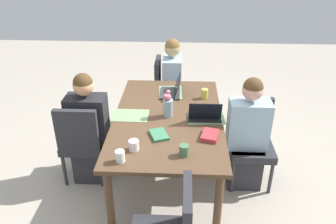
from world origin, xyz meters
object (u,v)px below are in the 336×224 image
person_near_left_far (246,139)px  coffee_mug_near_left (205,94)px  chair_far_left_near (82,140)px  coffee_mug_near_right (134,145)px  book_blue_cover (159,135)px  chair_near_left_far (251,137)px  dining_table (168,123)px  book_red_cover (210,135)px  chair_head_right_left_mid (167,88)px  coffee_mug_centre_left (184,150)px  person_far_left_near (89,134)px  flower_vase (168,105)px  laptop_head_right_left_mid (172,90)px  laptop_near_left_far (205,115)px  coffee_mug_centre_right (120,156)px  person_head_right_left_mid (172,88)px

person_near_left_far → coffee_mug_near_left: size_ratio=10.96×
chair_far_left_near → coffee_mug_near_right: (-0.52, -0.62, 0.30)m
book_blue_cover → coffee_mug_near_right: bearing=118.9°
chair_near_left_far → person_near_left_far: size_ratio=0.75×
dining_table → book_red_cover: bearing=-133.0°
chair_head_right_left_mid → coffee_mug_centre_left: chair_head_right_left_mid is taller
person_far_left_near → flower_vase: bearing=-89.4°
book_blue_cover → laptop_head_right_left_mid: bearing=-26.0°
laptop_near_left_far → book_blue_cover: bearing=128.1°
laptop_near_left_far → book_blue_cover: laptop_near_left_far is taller
person_near_left_far → flower_vase: (0.04, 0.80, 0.35)m
laptop_near_left_far → flower_vase: bearing=83.2°
chair_head_right_left_mid → person_near_left_far: 1.55m
dining_table → person_near_left_far: 0.81m
chair_near_left_far → coffee_mug_centre_right: bearing=123.9°
person_near_left_far → laptop_head_right_left_mid: bearing=54.4°
coffee_mug_near_right → book_red_cover: 0.69m
chair_far_left_near → flower_vase: size_ratio=3.24×
chair_far_left_near → person_near_left_far: 1.68m
coffee_mug_centre_left → laptop_head_right_left_mid: bearing=6.8°
chair_head_right_left_mid → laptop_near_left_far: size_ratio=2.81×
laptop_near_left_far → coffee_mug_centre_right: laptop_near_left_far is taller
flower_vase → coffee_mug_centre_left: size_ratio=2.86×
person_near_left_far → coffee_mug_near_left: 0.68m
person_head_right_left_mid → book_blue_cover: bearing=177.8°
laptop_near_left_far → laptop_head_right_left_mid: size_ratio=1.00×
dining_table → person_near_left_far: size_ratio=1.51×
coffee_mug_near_right → coffee_mug_near_left: bearing=-31.9°
dining_table → chair_far_left_near: 0.90m
chair_far_left_near → book_blue_cover: 0.91m
person_head_right_left_mid → coffee_mug_centre_right: size_ratio=11.91×
flower_vase → coffee_mug_centre_right: size_ratio=2.77×
chair_head_right_left_mid → coffee_mug_centre_right: 2.06m
coffee_mug_near_right → book_red_cover: (0.23, -0.66, -0.03)m
coffee_mug_near_left → coffee_mug_centre_right: bearing=148.7°
laptop_head_right_left_mid → book_blue_cover: (-0.89, 0.09, -0.03)m
dining_table → person_near_left_far: person_near_left_far is taller
person_far_left_near → laptop_head_right_left_mid: bearing=-58.0°
flower_vase → coffee_mug_centre_right: 0.85m
dining_table → book_red_cover: size_ratio=9.02×
chair_head_right_left_mid → coffee_mug_near_left: bearing=-150.5°
person_far_left_near → laptop_head_right_left_mid: (0.53, -0.84, 0.27)m
chair_far_left_near → coffee_mug_centre_right: (-0.69, -0.53, 0.30)m
chair_far_left_near → coffee_mug_centre_left: chair_far_left_near is taller
person_far_left_near → coffee_mug_near_left: 1.31m
chair_head_right_left_mid → coffee_mug_near_right: size_ratio=9.76×
person_near_left_far → coffee_mug_near_right: (-0.57, 1.06, 0.27)m
dining_table → coffee_mug_centre_left: 0.69m
chair_head_right_left_mid → laptop_near_left_far: 1.39m
dining_table → person_head_right_left_mid: 1.20m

